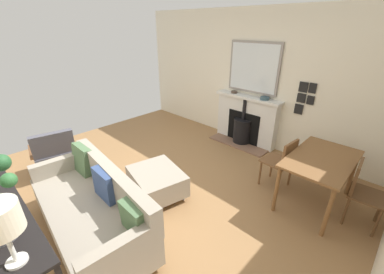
# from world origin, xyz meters

# --- Properties ---
(ground_plane) EXTENTS (5.47, 5.63, 0.01)m
(ground_plane) POSITION_xyz_m (0.00, 0.00, -0.00)
(ground_plane) COLOR olive
(wall_left) EXTENTS (0.12, 5.63, 2.61)m
(wall_left) POSITION_xyz_m (-2.74, 0.00, 1.30)
(wall_left) COLOR silver
(wall_left) RESTS_ON ground
(fireplace) EXTENTS (0.53, 1.41, 1.00)m
(fireplace) POSITION_xyz_m (-2.54, 0.13, 0.44)
(fireplace) COLOR brown
(fireplace) RESTS_ON ground
(mirror_over_mantel) EXTENTS (0.04, 1.07, 0.96)m
(mirror_over_mantel) POSITION_xyz_m (-2.65, 0.13, 1.54)
(mirror_over_mantel) COLOR gray
(mantel_bowl_near) EXTENTS (0.13, 0.13, 0.04)m
(mantel_bowl_near) POSITION_xyz_m (-2.56, -0.21, 1.03)
(mantel_bowl_near) COLOR #47382D
(mantel_bowl_near) RESTS_ON fireplace
(mantel_bowl_far) EXTENTS (0.17, 0.17, 0.06)m
(mantel_bowl_far) POSITION_xyz_m (-2.56, 0.49, 1.03)
(mantel_bowl_far) COLOR #334C56
(mantel_bowl_far) RESTS_ON fireplace
(sofa) EXTENTS (0.96, 2.00, 0.83)m
(sofa) POSITION_xyz_m (0.83, 0.23, 0.36)
(sofa) COLOR #B2B2B7
(sofa) RESTS_ON ground
(ottoman) EXTENTS (0.81, 0.91, 0.40)m
(ottoman) POSITION_xyz_m (-0.12, 0.21, 0.25)
(ottoman) COLOR #B2B2B7
(ottoman) RESTS_ON ground
(armchair_accent) EXTENTS (0.77, 0.71, 0.81)m
(armchair_accent) POSITION_xyz_m (0.66, -1.46, 0.45)
(armchair_accent) COLOR brown
(armchair_accent) RESTS_ON ground
(console_table) EXTENTS (0.42, 1.72, 0.78)m
(console_table) POSITION_xyz_m (1.62, 0.23, 0.69)
(console_table) COLOR black
(console_table) RESTS_ON ground
(dining_table) EXTENTS (1.19, 0.72, 0.72)m
(dining_table) POSITION_xyz_m (-1.54, 1.91, 0.63)
(dining_table) COLOR brown
(dining_table) RESTS_ON ground
(dining_chair_near_fireplace) EXTENTS (0.43, 0.43, 0.81)m
(dining_chair_near_fireplace) POSITION_xyz_m (-1.54, 1.41, 0.48)
(dining_chair_near_fireplace) COLOR brown
(dining_chair_near_fireplace) RESTS_ON ground
(dining_chair_by_back_wall) EXTENTS (0.43, 0.43, 0.83)m
(dining_chair_by_back_wall) POSITION_xyz_m (-1.54, 2.41, 0.49)
(dining_chair_by_back_wall) COLOR brown
(dining_chair_by_back_wall) RESTS_ON ground
(photo_gallery_row) EXTENTS (0.02, 0.30, 0.57)m
(photo_gallery_row) POSITION_xyz_m (-2.66, 1.17, 1.17)
(photo_gallery_row) COLOR black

